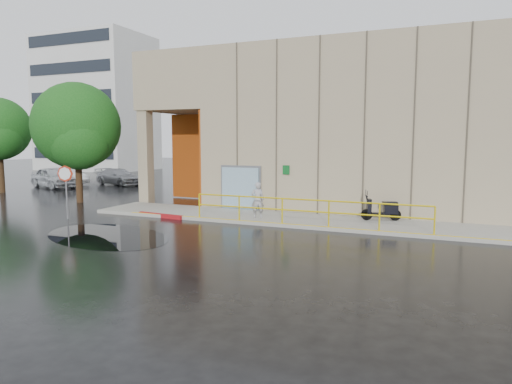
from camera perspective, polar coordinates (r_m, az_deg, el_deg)
ground at (r=17.09m, az=-10.87°, el=-5.34°), size 120.00×120.00×0.00m
sidewalk at (r=19.46m, az=6.55°, el=-3.58°), size 20.00×3.00×0.15m
building at (r=25.25m, az=13.24°, el=8.04°), size 20.00×10.17×8.00m
guardrail at (r=18.01m, az=6.15°, el=-2.45°), size 9.56×0.06×1.03m
distant_building at (r=56.22m, az=-19.30°, el=10.34°), size 12.00×8.08×15.00m
person at (r=19.53m, az=0.20°, el=-1.00°), size 0.67×0.60×1.53m
scooter at (r=19.57m, az=15.45°, el=-1.35°), size 1.67×0.98×1.26m
stop_sign at (r=21.63m, az=-22.72°, el=1.43°), size 0.69×0.25×2.36m
red_curb at (r=20.96m, az=-11.88°, el=-2.90°), size 2.41×0.44×0.18m
puddle at (r=17.56m, az=-18.14°, el=-5.22°), size 6.57×5.24×0.01m
car_a at (r=36.21m, az=-24.01°, el=1.67°), size 4.68×3.02×1.48m
car_b at (r=38.15m, az=-23.01°, el=1.82°), size 4.09×1.58×1.33m
car_c at (r=36.69m, az=-16.77°, el=1.83°), size 4.59×2.81×1.24m
tree_near at (r=26.86m, az=-21.45°, el=7.31°), size 4.72×4.72×6.59m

